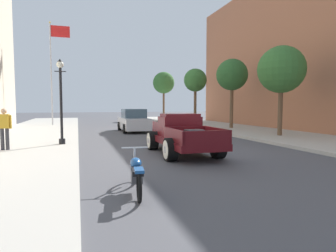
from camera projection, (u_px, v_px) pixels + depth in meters
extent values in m
plane|color=#47474C|center=(193.00, 152.00, 11.91)|extent=(140.00, 140.00, 0.00)
cube|color=#ADA89E|center=(332.00, 143.00, 14.06)|extent=(5.50, 64.00, 0.15)
cube|color=#510F14|center=(182.00, 140.00, 11.50)|extent=(1.86, 4.93, 0.24)
cube|color=#510F14|center=(180.00, 126.00, 11.80)|extent=(1.58, 1.13, 0.80)
cube|color=#510F14|center=(180.00, 115.00, 11.72)|extent=(1.45, 0.96, 0.12)
cube|color=#3D4C5B|center=(175.00, 122.00, 12.34)|extent=(1.33, 0.07, 0.44)
cube|color=#510F14|center=(170.00, 127.00, 13.06)|extent=(1.35, 1.53, 0.52)
cube|color=silver|center=(166.00, 127.00, 13.82)|extent=(0.68, 0.11, 0.47)
cube|color=#510F14|center=(195.00, 141.00, 10.15)|extent=(1.73, 2.13, 0.04)
cube|color=#510F14|center=(173.00, 135.00, 9.91)|extent=(0.12, 2.10, 0.44)
cube|color=#510F14|center=(217.00, 134.00, 10.36)|extent=(0.12, 2.10, 0.44)
cube|color=#510F14|center=(207.00, 138.00, 9.17)|extent=(1.62, 0.11, 0.44)
cube|color=#510F14|center=(186.00, 132.00, 11.10)|extent=(1.62, 0.11, 0.44)
cylinder|color=black|center=(153.00, 140.00, 12.56)|extent=(0.38, 0.81, 0.80)
cylinder|color=silver|center=(148.00, 141.00, 12.50)|extent=(0.02, 0.66, 0.66)
cylinder|color=silver|center=(148.00, 141.00, 12.50)|extent=(0.02, 0.24, 0.24)
cylinder|color=black|center=(191.00, 139.00, 13.05)|extent=(0.38, 0.81, 0.80)
cylinder|color=silver|center=(195.00, 139.00, 13.11)|extent=(0.02, 0.66, 0.66)
cylinder|color=silver|center=(195.00, 139.00, 13.11)|extent=(0.02, 0.24, 0.24)
cylinder|color=black|center=(170.00, 149.00, 9.97)|extent=(0.38, 0.81, 0.80)
cylinder|color=silver|center=(165.00, 150.00, 9.92)|extent=(0.02, 0.66, 0.66)
cylinder|color=silver|center=(165.00, 150.00, 9.92)|extent=(0.02, 0.24, 0.24)
cylinder|color=black|center=(218.00, 147.00, 10.47)|extent=(0.38, 0.81, 0.80)
cylinder|color=silver|center=(223.00, 147.00, 10.52)|extent=(0.02, 0.66, 0.66)
cylinder|color=silver|center=(223.00, 147.00, 10.53)|extent=(0.02, 0.24, 0.24)
cube|color=#2D2D33|center=(194.00, 136.00, 9.75)|extent=(0.61, 0.45, 0.40)
cube|color=#3D2D1E|center=(194.00, 136.00, 9.75)|extent=(0.62, 0.06, 0.42)
cube|color=gray|center=(198.00, 135.00, 10.49)|extent=(0.47, 0.36, 0.28)
torus|color=black|center=(134.00, 170.00, 7.11)|extent=(0.15, 0.67, 0.67)
torus|color=black|center=(139.00, 186.00, 5.69)|extent=(0.15, 0.67, 0.67)
cube|color=#4C4C51|center=(137.00, 175.00, 6.35)|extent=(0.29, 0.47, 0.28)
ellipsoid|color=navy|center=(136.00, 163.00, 6.58)|extent=(0.32, 0.55, 0.24)
cube|color=black|center=(137.00, 171.00, 6.09)|extent=(0.29, 0.58, 0.10)
cylinder|color=silver|center=(134.00, 158.00, 7.03)|extent=(0.08, 0.26, 0.58)
cylinder|color=silver|center=(135.00, 148.00, 6.89)|extent=(0.62, 0.11, 0.04)
cube|color=navy|center=(139.00, 170.00, 5.67)|extent=(0.23, 0.42, 0.06)
cube|color=#B7B7BC|center=(133.00, 123.00, 21.08)|extent=(1.74, 4.31, 0.80)
cube|color=#384C5B|center=(134.00, 113.00, 20.89)|extent=(1.53, 2.01, 0.64)
cylinder|color=black|center=(120.00, 126.00, 22.08)|extent=(0.22, 0.66, 0.66)
cylinder|color=black|center=(141.00, 126.00, 22.58)|extent=(0.22, 0.66, 0.66)
cylinder|color=black|center=(125.00, 129.00, 19.63)|extent=(0.22, 0.66, 0.66)
cylinder|color=black|center=(149.00, 128.00, 20.13)|extent=(0.22, 0.66, 0.66)
cylinder|color=#333338|center=(2.00, 139.00, 11.47)|extent=(0.14, 0.14, 0.86)
cylinder|color=#333338|center=(7.00, 139.00, 11.52)|extent=(0.14, 0.14, 0.86)
cube|color=gold|center=(4.00, 121.00, 11.44)|extent=(0.36, 0.22, 0.56)
cylinder|color=gold|center=(10.00, 122.00, 11.51)|extent=(0.09, 0.09, 0.54)
sphere|color=tan|center=(4.00, 111.00, 11.41)|extent=(0.22, 0.22, 0.22)
cylinder|color=black|center=(62.00, 141.00, 13.27)|extent=(0.28, 0.28, 0.24)
cylinder|color=black|center=(61.00, 104.00, 13.14)|extent=(0.12, 0.12, 3.20)
cylinder|color=black|center=(60.00, 71.00, 13.04)|extent=(0.50, 0.04, 0.04)
sphere|color=silver|center=(60.00, 64.00, 13.02)|extent=(0.32, 0.32, 0.32)
cone|color=black|center=(60.00, 60.00, 13.01)|extent=(0.24, 0.24, 0.14)
cylinder|color=#B2B2B7|center=(51.00, 75.00, 25.95)|extent=(0.12, 0.12, 9.00)
sphere|color=gold|center=(50.00, 22.00, 25.62)|extent=(0.16, 0.16, 0.16)
cube|color=red|center=(60.00, 32.00, 25.92)|extent=(1.60, 0.03, 1.00)
cylinder|color=brown|center=(280.00, 111.00, 17.00)|extent=(0.26, 0.26, 2.82)
sphere|color=#33662D|center=(281.00, 69.00, 16.82)|extent=(2.73, 2.73, 2.73)
cylinder|color=brown|center=(231.00, 107.00, 22.64)|extent=(0.26, 0.26, 3.22)
sphere|color=#285628|center=(232.00, 75.00, 22.46)|extent=(2.43, 2.43, 2.43)
cylinder|color=brown|center=(195.00, 106.00, 27.76)|extent=(0.26, 0.26, 3.34)
sphere|color=#33662D|center=(195.00, 80.00, 27.59)|extent=(2.18, 2.18, 2.18)
cylinder|color=brown|center=(164.00, 105.00, 38.18)|extent=(0.26, 0.26, 3.66)
sphere|color=#33662D|center=(164.00, 83.00, 37.98)|extent=(2.81, 2.81, 2.81)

